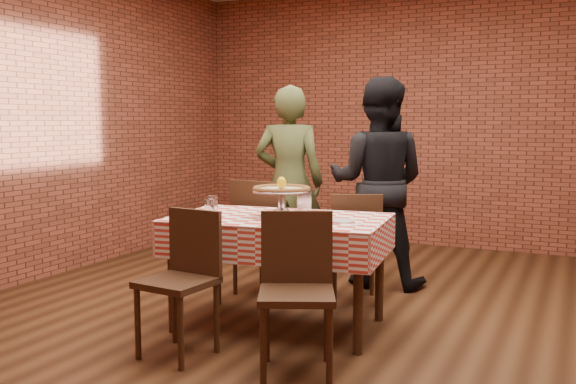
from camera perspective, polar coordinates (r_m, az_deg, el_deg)
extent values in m
plane|color=black|center=(4.60, 3.71, -11.34)|extent=(6.00, 6.00, 0.00)
plane|color=brown|center=(7.26, 12.60, 6.65)|extent=(5.50, 0.00, 5.50)
cube|color=#3B2415|center=(4.35, -0.82, -7.25)|extent=(1.50, 1.00, 0.75)
cylinder|color=beige|center=(4.24, -0.58, 0.21)|extent=(0.39, 0.39, 0.03)
ellipsoid|color=yellow|center=(4.24, -0.58, 0.84)|extent=(0.06, 0.06, 0.08)
cylinder|color=white|center=(4.37, -7.07, -1.37)|extent=(0.08, 0.08, 0.11)
cylinder|color=white|center=(4.59, -6.78, -1.00)|extent=(0.08, 0.08, 0.11)
cylinder|color=white|center=(4.08, 4.89, -2.61)|extent=(0.19, 0.19, 0.01)
cube|color=white|center=(3.95, 6.00, -2.98)|extent=(0.06, 0.05, 0.00)
cube|color=white|center=(3.97, 6.36, -2.92)|extent=(0.06, 0.04, 0.00)
cube|color=silver|center=(4.54, 1.45, -0.84)|extent=(0.13, 0.12, 0.14)
imported|color=#464E28|center=(5.68, 0.10, 0.91)|extent=(0.71, 0.56, 1.71)
imported|color=black|center=(5.42, 8.07, 0.85)|extent=(0.93, 0.77, 1.76)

